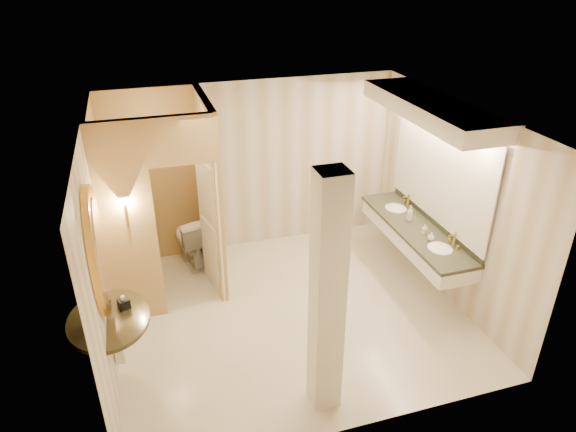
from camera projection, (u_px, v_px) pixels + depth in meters
name	position (u px, v px, depth m)	size (l,w,h in m)	color
floor	(291.00, 312.00, 6.96)	(4.50, 4.50, 0.00)	silver
ceiling	(292.00, 118.00, 5.71)	(4.50, 4.50, 0.00)	silver
wall_back	(253.00, 167.00, 8.03)	(4.50, 0.02, 2.70)	beige
wall_front	(357.00, 325.00, 4.64)	(4.50, 0.02, 2.70)	beige
wall_left	(100.00, 252.00, 5.75)	(0.02, 4.00, 2.70)	beige
wall_right	(450.00, 202.00, 6.92)	(0.02, 4.00, 2.70)	beige
toilet_closet	(190.00, 201.00, 6.86)	(1.50, 1.55, 2.70)	tan
wall_sconce	(124.00, 202.00, 6.03)	(0.14, 0.14, 0.42)	#B39339
vanity	(425.00, 177.00, 6.95)	(0.75, 2.49, 2.09)	white
console_shelf	(103.00, 281.00, 5.26)	(1.08, 1.08, 1.99)	black
pillar	(327.00, 299.00, 4.99)	(0.29, 0.29, 2.70)	white
tissue_box	(124.00, 304.00, 5.60)	(0.11, 0.11, 0.11)	black
toilet	(191.00, 239.00, 7.89)	(0.47, 0.82, 0.83)	white
soap_bottle_a	(425.00, 229.00, 7.07)	(0.06, 0.06, 0.14)	beige
soap_bottle_b	(431.00, 236.00, 6.92)	(0.09, 0.09, 0.12)	silver
soap_bottle_c	(410.00, 214.00, 7.40)	(0.09, 0.09, 0.22)	#C6B28C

